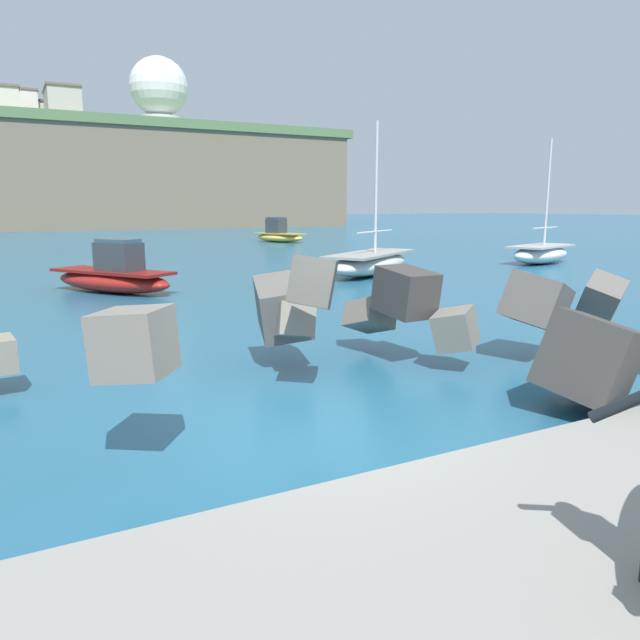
# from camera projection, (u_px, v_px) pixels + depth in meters

# --- Properties ---
(ground_plane) EXTENTS (400.00, 400.00, 0.00)m
(ground_plane) POSITION_uv_depth(u_px,v_px,m) (321.00, 430.00, 7.97)
(ground_plane) COLOR #235B7A
(walkway_path) EXTENTS (48.00, 4.40, 0.24)m
(walkway_path) POSITION_uv_depth(u_px,v_px,m) (570.00, 589.00, 4.47)
(walkway_path) COLOR gray
(walkway_path) RESTS_ON ground
(breakwater_jetty) EXTENTS (30.92, 6.38, 2.35)m
(breakwater_jetty) POSITION_uv_depth(u_px,v_px,m) (118.00, 360.00, 7.60)
(breakwater_jetty) COLOR #4C4944
(breakwater_jetty) RESTS_ON ground
(boat_mid_left) EXTENTS (3.58, 5.33, 2.08)m
(boat_mid_left) POSITION_uv_depth(u_px,v_px,m) (279.00, 235.00, 50.08)
(boat_mid_left) COLOR #EAC64C
(boat_mid_left) RESTS_ON ground
(boat_mid_centre) EXTENTS (6.50, 5.37, 6.55)m
(boat_mid_centre) POSITION_uv_depth(u_px,v_px,m) (371.00, 262.00, 26.08)
(boat_mid_centre) COLOR beige
(boat_mid_centre) RESTS_ON ground
(boat_far_left) EXTENTS (5.25, 3.50, 6.37)m
(boat_far_left) POSITION_uv_depth(u_px,v_px,m) (541.00, 253.00, 31.21)
(boat_far_left) COLOR white
(boat_far_left) RESTS_ON ground
(boat_far_centre) EXTENTS (4.10, 5.14, 1.86)m
(boat_far_centre) POSITION_uv_depth(u_px,v_px,m) (114.00, 276.00, 20.67)
(boat_far_centre) COLOR maroon
(boat_far_centre) RESTS_ON ground
(headland_bluff) EXTENTS (86.90, 35.07, 14.09)m
(headland_bluff) POSITION_uv_depth(u_px,v_px,m) (27.00, 177.00, 84.39)
(headland_bluff) COLOR #756651
(headland_bluff) RESTS_ON ground
(radar_dome) EXTENTS (8.53, 8.53, 10.62)m
(radar_dome) POSITION_uv_depth(u_px,v_px,m) (159.00, 91.00, 88.27)
(radar_dome) COLOR silver
(radar_dome) RESTS_ON headland_bluff
(station_building_central) EXTENTS (6.53, 5.51, 5.68)m
(station_building_central) POSITION_uv_depth(u_px,v_px,m) (15.00, 110.00, 87.46)
(station_building_central) COLOR silver
(station_building_central) RESTS_ON headland_bluff
(station_building_east) EXTENTS (4.60, 7.19, 4.40)m
(station_building_east) POSITION_uv_depth(u_px,v_px,m) (49.00, 118.00, 91.25)
(station_building_east) COLOR beige
(station_building_east) RESTS_ON headland_bluff
(station_building_annex) EXTENTS (4.58, 8.39, 5.32)m
(station_building_annex) POSITION_uv_depth(u_px,v_px,m) (63.00, 108.00, 84.50)
(station_building_annex) COLOR #B2ADA3
(station_building_annex) RESTS_ON headland_bluff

